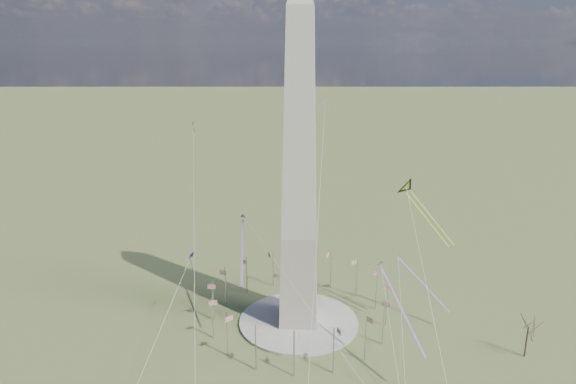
{
  "coord_description": "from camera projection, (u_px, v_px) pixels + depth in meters",
  "views": [
    {
      "loc": [
        5.89,
        -138.2,
        81.47
      ],
      "look_at": [
        -3.23,
        0.0,
        41.24
      ],
      "focal_mm": 32.0,
      "sensor_mm": 36.0,
      "label": 1
    }
  ],
  "objects": [
    {
      "name": "kite_streamer_right",
      "position": [
        416.0,
        276.0,
        156.35
      ],
      "size": [
        15.09,
        13.86,
        13.27
      ],
      "rotation": [
        0.0,
        0.0,
        3.98
      ],
      "color": "red",
      "rests_on": "ground"
    },
    {
      "name": "flagpole_ring",
      "position": [
        299.0,
        301.0,
        153.49
      ],
      "size": [
        54.4,
        54.4,
        13.0
      ],
      "color": "silver",
      "rests_on": "ground"
    },
    {
      "name": "ground",
      "position": [
        299.0,
        323.0,
        155.52
      ],
      "size": [
        2000.0,
        2000.0,
        0.0
      ],
      "primitive_type": "plane",
      "color": "brown",
      "rests_on": "ground"
    },
    {
      "name": "washington_monument",
      "position": [
        300.0,
        169.0,
        142.15
      ],
      "size": [
        15.56,
        15.56,
        100.0
      ],
      "color": "#B3A796",
      "rests_on": "plaza"
    },
    {
      "name": "kite_streamer_left",
      "position": [
        395.0,
        294.0,
        130.53
      ],
      "size": [
        10.46,
        21.43,
        15.69
      ],
      "rotation": [
        0.0,
        0.0,
        3.56
      ],
      "color": "red",
      "rests_on": "ground"
    },
    {
      "name": "kite_streamer_mid",
      "position": [
        242.0,
        240.0,
        147.18
      ],
      "size": [
        3.67,
        20.41,
        14.03
      ],
      "rotation": [
        0.0,
        0.0,
        3.26
      ],
      "color": "red",
      "rests_on": "ground"
    },
    {
      "name": "plaza",
      "position": [
        299.0,
        321.0,
        155.41
      ],
      "size": [
        36.0,
        36.0,
        0.8
      ],
      "primitive_type": "cylinder",
      "color": "#A9A59A",
      "rests_on": "ground"
    },
    {
      "name": "kite_small_red",
      "position": [
        193.0,
        124.0,
        179.79
      ],
      "size": [
        1.27,
        1.65,
        4.25
      ],
      "rotation": [
        0.0,
        0.0,
        2.95
      ],
      "color": "red",
      "rests_on": "ground"
    },
    {
      "name": "kite_diamond_purple",
      "position": [
        192.0,
        258.0,
        150.67
      ],
      "size": [
        1.62,
        2.69,
        8.24
      ],
      "rotation": [
        0.0,
        0.0,
        2.9
      ],
      "color": "navy",
      "rests_on": "ground"
    },
    {
      "name": "tree_near",
      "position": [
        529.0,
        325.0,
        136.17
      ],
      "size": [
        7.62,
        7.62,
        13.34
      ],
      "color": "#4D3F2E",
      "rests_on": "ground"
    },
    {
      "name": "kite_small_white",
      "position": [
        325.0,
        102.0,
        177.02
      ],
      "size": [
        1.5,
        1.44,
        4.24
      ],
      "rotation": [
        0.0,
        0.0,
        3.11
      ],
      "color": "white",
      "rests_on": "ground"
    },
    {
      "name": "kite_delta_black",
      "position": [
        409.0,
        190.0,
        148.98
      ],
      "size": [
        15.76,
        17.86,
        16.03
      ],
      "rotation": [
        0.0,
        0.0,
        3.82
      ],
      "color": "black",
      "rests_on": "ground"
    }
  ]
}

